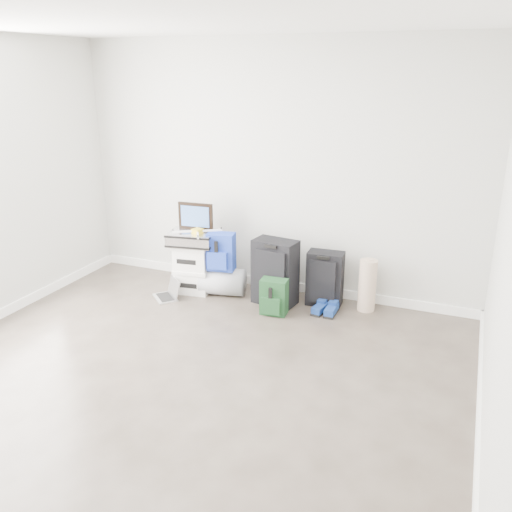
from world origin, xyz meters
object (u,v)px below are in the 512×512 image
at_px(briefcase, 192,238).
at_px(laptop, 169,293).
at_px(boxes_stack, 193,268).
at_px(duffel_bag, 223,281).
at_px(carry_on, 325,279).
at_px(large_suitcase, 275,272).

distance_m(briefcase, laptop, 0.66).
height_order(boxes_stack, briefcase, briefcase).
height_order(briefcase, laptop, briefcase).
bearing_deg(duffel_bag, laptop, -159.40).
height_order(boxes_stack, duffel_bag, boxes_stack).
bearing_deg(carry_on, boxes_stack, -175.59).
distance_m(boxes_stack, briefcase, 0.35).
xyz_separation_m(boxes_stack, briefcase, (0.00, 0.00, 0.35)).
relative_size(duffel_bag, laptop, 1.33).
bearing_deg(boxes_stack, large_suitcase, -5.78).
bearing_deg(large_suitcase, briefcase, -169.69).
distance_m(briefcase, duffel_bag, 0.59).
distance_m(duffel_bag, laptop, 0.60).
bearing_deg(briefcase, carry_on, -1.75).
height_order(duffel_bag, carry_on, carry_on).
bearing_deg(boxes_stack, carry_on, -0.07).
bearing_deg(carry_on, briefcase, -175.59).
xyz_separation_m(briefcase, carry_on, (1.45, 0.21, -0.33)).
height_order(boxes_stack, large_suitcase, large_suitcase).
distance_m(briefcase, carry_on, 1.50).
distance_m(boxes_stack, large_suitcase, 0.96).
relative_size(briefcase, laptop, 1.34).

